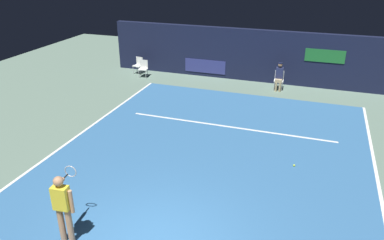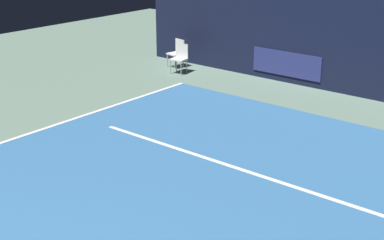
% 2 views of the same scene
% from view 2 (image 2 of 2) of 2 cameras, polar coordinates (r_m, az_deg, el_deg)
% --- Properties ---
extents(ground_plane, '(30.75, 30.75, 0.00)m').
position_cam_2_polar(ground_plane, '(9.07, -0.82, -9.76)').
color(ground_plane, slate).
extents(court_surface, '(10.01, 11.50, 0.01)m').
position_cam_2_polar(court_surface, '(9.07, -0.82, -9.73)').
color(court_surface, '#336699').
rests_on(court_surface, ground).
extents(line_sideline_right, '(0.10, 11.50, 0.01)m').
position_cam_2_polar(line_sideline_right, '(12.55, -18.36, -2.06)').
color(line_sideline_right, white).
rests_on(line_sideline_right, court_surface).
extents(line_service, '(7.81, 0.10, 0.01)m').
position_cam_2_polar(line_service, '(10.51, 6.32, -5.44)').
color(line_service, white).
rests_on(line_service, court_surface).
extents(courtside_chair_near, '(0.50, 0.48, 0.88)m').
position_cam_2_polar(courtside_chair_near, '(17.14, -1.23, 6.44)').
color(courtside_chair_near, white).
rests_on(courtside_chair_near, ground).
extents(courtside_chair_far, '(0.50, 0.48, 0.88)m').
position_cam_2_polar(courtside_chair_far, '(17.82, -1.53, 6.96)').
color(courtside_chair_far, white).
rests_on(courtside_chair_far, ground).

